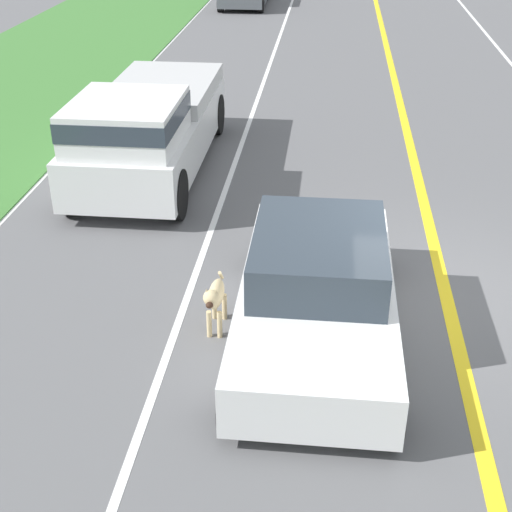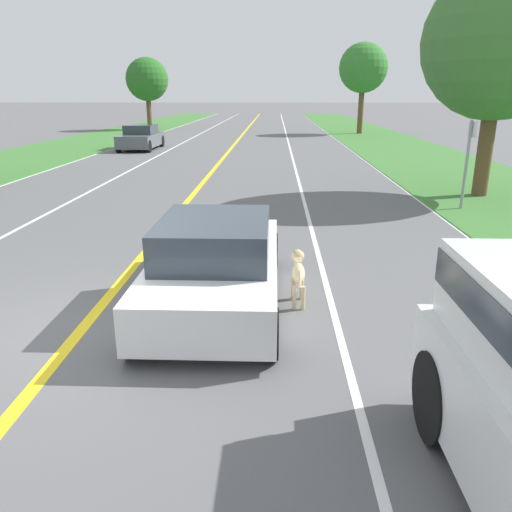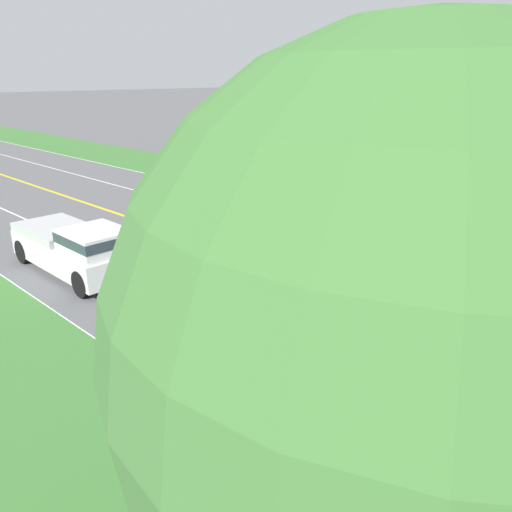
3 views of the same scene
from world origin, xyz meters
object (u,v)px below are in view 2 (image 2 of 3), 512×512
ego_car (216,264)px  roadside_tree_right_near (500,43)px  dog (298,272)px  roadside_tree_left_far (147,80)px  roadside_tree_right_far (363,68)px  oncoming_car (141,138)px  street_sign (468,154)px

ego_car → roadside_tree_right_near: roadside_tree_right_near is taller
dog → roadside_tree_left_far: roadside_tree_left_far is taller
dog → roadside_tree_right_near: 11.33m
dog → roadside_tree_right_far: roadside_tree_right_far is taller
roadside_tree_right_near → roadside_tree_left_far: size_ratio=1.09×
oncoming_car → ego_car: bearing=107.2°
roadside_tree_right_near → street_sign: size_ratio=2.77×
roadside_tree_left_far → street_sign: roadside_tree_left_far is taller
ego_car → roadside_tree_left_far: roadside_tree_left_far is taller
roadside_tree_right_near → roadside_tree_right_far: size_ratio=0.96×
ego_car → dog: ego_car is taller
dog → oncoming_car: 23.73m
dog → roadside_tree_left_far: size_ratio=0.17×
ego_car → roadside_tree_right_near: (7.31, 8.76, 3.85)m
dog → street_sign: size_ratio=0.42×
oncoming_car → street_sign: street_sign is taller
roadside_tree_right_far → roadside_tree_left_far: 18.66m
roadside_tree_left_far → street_sign: 36.38m
ego_car → roadside_tree_right_far: bearing=77.6°
roadside_tree_right_far → roadside_tree_left_far: bearing=167.3°
ego_car → oncoming_car: 23.40m
roadside_tree_left_far → roadside_tree_right_far: bearing=-12.7°
roadside_tree_right_far → roadside_tree_right_near: bearing=-90.9°
dog → ego_car: bearing=-176.7°
roadside_tree_right_near → roadside_tree_left_far: bearing=120.4°
roadside_tree_right_near → dog: bearing=-124.9°
roadside_tree_right_near → street_sign: (-1.23, -1.97, -2.95)m
roadside_tree_left_far → street_sign: (16.55, -32.27, -2.77)m
dog → roadside_tree_right_near: bearing=55.1°
roadside_tree_left_far → ego_car: bearing=-75.0°
dog → roadside_tree_right_near: (6.07, 8.69, 3.98)m
roadside_tree_right_near → roadside_tree_right_far: roadside_tree_right_far is taller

